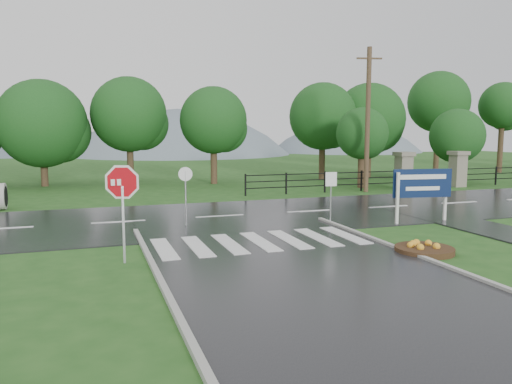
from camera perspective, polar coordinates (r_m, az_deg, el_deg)
name	(u,v)px	position (r m, az deg, el deg)	size (l,w,h in m)	color
ground	(334,292)	(11.33, 8.94, -11.17)	(120.00, 120.00, 0.00)	#22501A
main_road	(220,217)	(20.46, -4.16, -2.89)	(90.00, 8.00, 0.04)	black
walkway	(498,232)	(19.46, 25.95, -4.11)	(2.20, 11.00, 0.04)	#29292C
crosswalk	(260,241)	(15.75, 0.45, -5.66)	(6.50, 2.80, 0.02)	silver
pillar_west	(404,170)	(31.34, 16.51, 2.47)	(1.00, 1.00, 2.24)	gray
pillar_east	(458,168)	(33.80, 22.07, 2.56)	(1.00, 1.00, 2.24)	gray
fence_west	(325,180)	(28.68, 7.87, 1.38)	(9.58, 0.08, 1.20)	black
hills	(151,258)	(77.39, -11.91, -7.35)	(102.00, 48.00, 48.00)	slate
treeline	(182,183)	(34.24, -8.46, 1.07)	(83.20, 5.20, 10.00)	#144217
stop_sign	(122,191)	(13.57, -15.03, 0.11)	(1.18, 0.42, 2.80)	#939399
estate_billboard	(422,186)	(19.98, 18.48, 0.66)	(2.35, 0.42, 2.08)	silver
flower_bed	(424,249)	(15.33, 18.69, -6.14)	(1.68, 1.68, 0.34)	#332111
reg_sign_small	(331,187)	(19.04, 8.56, 0.59)	(0.43, 0.09, 1.97)	#939399
reg_sign_round	(186,189)	(18.43, -8.05, 0.35)	(0.51, 0.13, 2.20)	#939399
utility_pole_east	(368,119)	(29.27, 12.65, 8.10)	(1.43, 0.44, 8.16)	#473523
entrance_tree_left	(362,134)	(31.42, 12.05, 6.51)	(3.17, 3.17, 4.93)	#3D2B1C
entrance_tree_right	(457,136)	(35.58, 21.98, 5.94)	(3.56, 3.56, 4.94)	#3D2B1C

